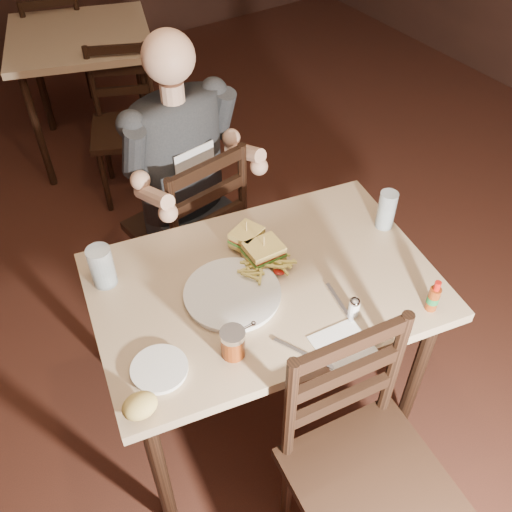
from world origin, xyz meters
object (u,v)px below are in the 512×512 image
bg_chair_near (127,131)px  syrup_dispenser (233,343)px  glass_left (102,267)px  hot_sauce (434,296)px  side_plate (160,370)px  chair_far (186,228)px  diner (183,146)px  glass_right (386,210)px  bg_table (81,49)px  chair_near (371,484)px  main_table (264,300)px  dinner_plate (233,295)px  bg_chair_far (60,55)px

bg_chair_near → syrup_dispenser: bearing=-78.7°
bg_chair_near → glass_left: glass_left is taller
hot_sauce → syrup_dispenser: hot_sauce is taller
bg_chair_near → side_plate: 1.91m
chair_far → diner: size_ratio=1.04×
glass_right → glass_left: bearing=163.4°
chair_far → glass_left: (-0.49, -0.42, 0.39)m
bg_table → syrup_dispenser: (-0.41, -2.39, 0.14)m
chair_near → main_table: bearing=94.2°
bg_chair_near → main_table: bearing=-72.2°
diner → dinner_plate: diner is taller
main_table → hot_sauce: (0.38, -0.38, 0.15)m
bg_chair_far → bg_chair_near: size_ratio=1.03×
bg_chair_near → syrup_dispenser: (-0.41, -1.84, 0.40)m
diner → syrup_dispenser: (-0.29, -0.85, -0.09)m
main_table → diner: size_ratio=1.40×
bg_table → diner: size_ratio=1.15×
chair_near → dinner_plate: bearing=105.1°
hot_sauce → bg_chair_far: bearing=93.6°
main_table → dinner_plate: 0.16m
syrup_dispenser → side_plate: size_ratio=0.61×
bg_chair_far → chair_near: bearing=98.1°
bg_chair_near → chair_far: bearing=-73.5°
diner → syrup_dispenser: bearing=-117.1°
bg_table → glass_left: (-0.61, -1.91, 0.16)m
glass_left → side_plate: size_ratio=0.91×
dinner_plate → hot_sauce: bearing=-37.4°
syrup_dispenser → bg_chair_far: bearing=92.8°
glass_left → hot_sauce: (0.81, -0.66, -0.01)m
bg_chair_far → bg_chair_near: bearing=101.7°
glass_right → syrup_dispenser: size_ratio=1.49×
glass_right → bg_chair_near: bearing=101.7°
glass_right → hot_sauce: glass_right is taller
chair_near → glass_left: chair_near is taller
chair_near → bg_chair_far: (0.21, 3.37, -0.04)m
chair_far → syrup_dispenser: size_ratio=9.31×
main_table → bg_chair_far: bg_chair_far is taller
glass_right → syrup_dispenser: 0.78m
main_table → bg_chair_near: bg_chair_near is taller
glass_right → syrup_dispenser: glass_right is taller
glass_right → bg_table: bearing=98.8°
bg_table → bg_chair_near: bearing=-90.0°
diner → side_plate: bearing=-130.6°
syrup_dispenser → bg_chair_near: bearing=88.1°
bg_table → chair_near: 2.84m
bg_table → bg_chair_near: bg_chair_near is taller
bg_chair_far → bg_chair_near: 1.10m
diner → chair_near: bearing=-102.1°
chair_near → dinner_plate: (-0.09, 0.63, 0.30)m
chair_far → bg_chair_near: 0.95m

